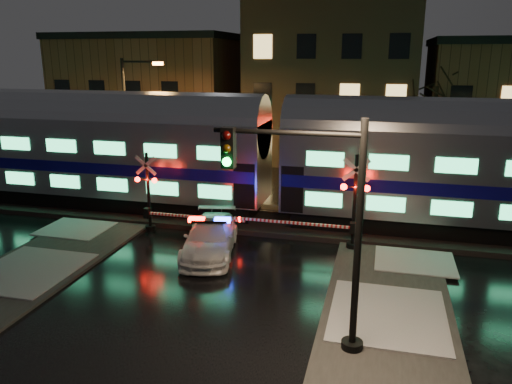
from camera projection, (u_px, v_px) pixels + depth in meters
ground at (219, 260)px, 19.82m from camera, size 120.00×120.00×0.00m
ballast at (252, 218)px, 24.45m from camera, size 90.00×4.20×0.24m
sidewalk_right at (387, 375)px, 12.63m from camera, size 4.00×20.00×0.12m
building_left at (155, 96)px, 42.28m from camera, size 14.00×10.00×9.00m
building_mid at (334, 83)px, 38.80m from camera, size 12.00×11.00×11.50m
train at (275, 154)px, 23.30m from camera, size 51.00×3.12×5.92m
police_car at (210, 238)px, 20.23m from camera, size 2.87×5.11×1.56m
crossing_signal_right at (345, 212)px, 20.39m from camera, size 5.74×0.65×4.07m
crossing_signal_left at (155, 201)px, 22.47m from camera, size 5.20×0.63×3.68m
traffic_light at (319, 232)px, 13.01m from camera, size 4.15×0.73×6.41m
streetlight at (130, 116)px, 29.07m from camera, size 2.57×0.27×7.69m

